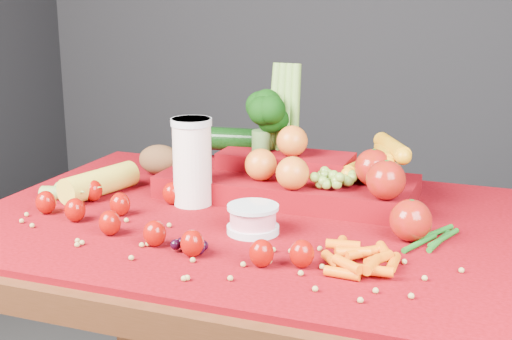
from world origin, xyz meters
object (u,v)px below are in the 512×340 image
(table, at_px, (252,269))
(milk_glass, at_px, (192,159))
(produce_mound, at_px, (298,170))
(yogurt_bowl, at_px, (253,218))

(table, height_order, milk_glass, milk_glass)
(milk_glass, bearing_deg, table, -13.93)
(table, bearing_deg, milk_glass, 166.07)
(milk_glass, xyz_separation_m, produce_mound, (0.18, 0.12, -0.04))
(table, height_order, yogurt_bowl, yogurt_bowl)
(milk_glass, distance_m, yogurt_bowl, 0.22)
(table, xyz_separation_m, yogurt_bowl, (0.03, -0.08, 0.13))
(produce_mound, bearing_deg, table, -104.72)
(milk_glass, height_order, produce_mound, produce_mound)
(yogurt_bowl, height_order, produce_mound, produce_mound)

